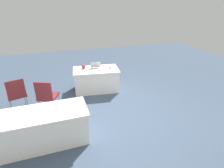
% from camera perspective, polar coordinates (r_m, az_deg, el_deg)
% --- Properties ---
extents(ground_plane, '(14.40, 14.40, 0.00)m').
position_cam_1_polar(ground_plane, '(4.63, 0.57, -10.35)').
color(ground_plane, '#3D4C60').
extents(table_foreground, '(1.51, 0.97, 0.73)m').
position_cam_1_polar(table_foreground, '(5.82, -5.07, 1.44)').
color(table_foreground, silver).
rests_on(table_foreground, ground).
extents(table_mid_left, '(1.90, 0.82, 0.73)m').
position_cam_1_polar(table_mid_left, '(3.95, -21.82, -13.02)').
color(table_mid_left, silver).
rests_on(table_mid_left, ground).
extents(chair_near_front, '(0.57, 0.57, 0.94)m').
position_cam_1_polar(chair_near_front, '(4.77, -20.19, -3.35)').
color(chair_near_front, '#9E9993').
rests_on(chair_near_front, ground).
extents(chair_tucked_left, '(0.55, 0.55, 0.94)m').
position_cam_1_polar(chair_tucked_left, '(5.19, -28.30, -2.62)').
color(chair_tucked_left, '#9E9993').
rests_on(chair_tucked_left, ground).
extents(laptop_silver, '(0.33, 0.30, 0.21)m').
position_cam_1_polar(laptop_silver, '(5.67, -5.10, 5.17)').
color(laptop_silver, silver).
rests_on(laptop_silver, table_foreground).
extents(yarn_ball, '(0.13, 0.13, 0.13)m').
position_cam_1_polar(yarn_ball, '(5.77, -9.10, 5.53)').
color(yarn_ball, '#B2382D').
rests_on(yarn_ball, table_foreground).
extents(scissors_red, '(0.05, 0.18, 0.01)m').
position_cam_1_polar(scissors_red, '(5.73, -0.63, 5.10)').
color(scissors_red, red).
rests_on(scissors_red, table_foreground).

